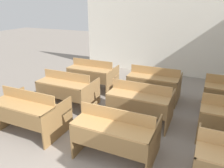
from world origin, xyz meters
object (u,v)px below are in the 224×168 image
at_px(bench_second_left, 68,88).
at_px(bench_second_center, 141,101).
at_px(bench_front_center, 116,132).
at_px(bench_third_center, 154,83).
at_px(bench_front_left, 30,110).
at_px(bench_third_left, 93,74).

xyz_separation_m(bench_second_left, bench_second_center, (1.79, 0.03, 0.00)).
relative_size(bench_front_center, bench_second_center, 1.00).
relative_size(bench_second_left, bench_third_center, 1.00).
relative_size(bench_front_left, bench_front_center, 1.00).
distance_m(bench_second_left, bench_third_center, 2.16).
bearing_deg(bench_third_center, bench_front_center, -89.89).
xyz_separation_m(bench_front_left, bench_third_center, (1.77, 2.45, 0.00)).
bearing_deg(bench_front_center, bench_second_center, 89.36).
relative_size(bench_front_left, bench_second_center, 1.00).
relative_size(bench_front_center, bench_second_left, 1.00).
bearing_deg(bench_second_left, bench_third_left, 89.79).
relative_size(bench_front_left, bench_third_left, 1.00).
xyz_separation_m(bench_front_left, bench_second_left, (-0.00, 1.22, 0.00)).
relative_size(bench_front_left, bench_third_center, 1.00).
xyz_separation_m(bench_third_left, bench_third_center, (1.77, 0.02, 0.00)).
bearing_deg(bench_second_left, bench_front_left, -89.90).
height_order(bench_second_center, bench_third_center, same).
distance_m(bench_front_left, bench_front_center, 1.78).
distance_m(bench_front_center, bench_second_left, 2.15).
distance_m(bench_front_left, bench_third_center, 3.03).
height_order(bench_front_left, bench_second_center, same).
distance_m(bench_front_left, bench_third_left, 2.43).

